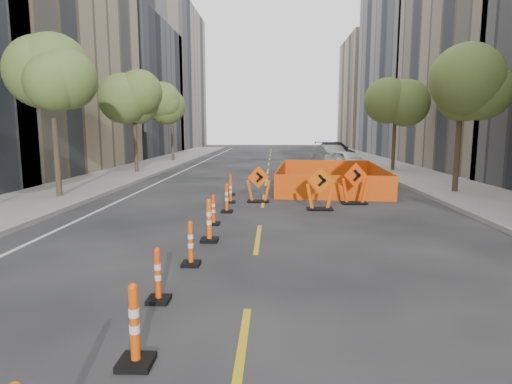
{
  "coord_description": "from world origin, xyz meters",
  "views": [
    {
      "loc": [
        0.41,
        -7.01,
        2.89
      ],
      "look_at": [
        -0.09,
        4.99,
        1.1
      ],
      "focal_mm": 30.0,
      "sensor_mm": 36.0,
      "label": 1
    }
  ],
  "objects_px": {
    "channelizer_6": "(227,198)",
    "channelizer_7": "(231,191)",
    "channelizer_5": "(213,210)",
    "channelizer_8": "(231,185)",
    "channelizer_1": "(134,325)",
    "parked_car_far": "(334,151)",
    "chevron_sign_right": "(355,183)",
    "channelizer_4": "(209,220)",
    "parked_car_mid": "(331,155)",
    "parked_car_near": "(348,161)",
    "channelizer_3": "(191,243)",
    "chevron_sign_left": "(258,184)",
    "chevron_sign_center": "(320,189)",
    "channelizer_2": "(158,275)"
  },
  "relations": [
    {
      "from": "channelizer_4",
      "to": "chevron_sign_center",
      "type": "bearing_deg",
      "value": 53.6
    },
    {
      "from": "parked_car_mid",
      "to": "channelizer_7",
      "type": "bearing_deg",
      "value": -124.46
    },
    {
      "from": "channelizer_4",
      "to": "channelizer_7",
      "type": "distance_m",
      "value": 5.83
    },
    {
      "from": "channelizer_6",
      "to": "channelizer_7",
      "type": "bearing_deg",
      "value": 91.86
    },
    {
      "from": "channelizer_5",
      "to": "channelizer_1",
      "type": "bearing_deg",
      "value": -89.02
    },
    {
      "from": "channelizer_5",
      "to": "channelizer_8",
      "type": "xyz_separation_m",
      "value": [
        -0.07,
        5.83,
        0.0
      ]
    },
    {
      "from": "parked_car_far",
      "to": "parked_car_near",
      "type": "bearing_deg",
      "value": -107.05
    },
    {
      "from": "parked_car_far",
      "to": "channelizer_5",
      "type": "bearing_deg",
      "value": -118.85
    },
    {
      "from": "chevron_sign_center",
      "to": "chevron_sign_right",
      "type": "height_order",
      "value": "chevron_sign_right"
    },
    {
      "from": "channelizer_1",
      "to": "channelizer_5",
      "type": "xyz_separation_m",
      "value": [
        -0.13,
        7.77,
        -0.06
      ]
    },
    {
      "from": "chevron_sign_center",
      "to": "parked_car_near",
      "type": "bearing_deg",
      "value": 97.28
    },
    {
      "from": "channelizer_6",
      "to": "parked_car_far",
      "type": "relative_size",
      "value": 0.18
    },
    {
      "from": "channelizer_1",
      "to": "channelizer_3",
      "type": "relative_size",
      "value": 1.09
    },
    {
      "from": "channelizer_4",
      "to": "channelizer_6",
      "type": "xyz_separation_m",
      "value": [
        0.03,
        3.88,
        -0.05
      ]
    },
    {
      "from": "chevron_sign_right",
      "to": "chevron_sign_left",
      "type": "bearing_deg",
      "value": 156.97
    },
    {
      "from": "channelizer_1",
      "to": "chevron_sign_center",
      "type": "xyz_separation_m",
      "value": [
        3.34,
        10.31,
        0.24
      ]
    },
    {
      "from": "channelizer_2",
      "to": "channelizer_1",
      "type": "bearing_deg",
      "value": -82.86
    },
    {
      "from": "channelizer_8",
      "to": "chevron_sign_right",
      "type": "relative_size",
      "value": 0.58
    },
    {
      "from": "channelizer_8",
      "to": "parked_car_mid",
      "type": "height_order",
      "value": "parked_car_mid"
    },
    {
      "from": "channelizer_6",
      "to": "chevron_sign_right",
      "type": "distance_m",
      "value": 5.1
    },
    {
      "from": "channelizer_1",
      "to": "parked_car_far",
      "type": "relative_size",
      "value": 0.18
    },
    {
      "from": "chevron_sign_center",
      "to": "channelizer_2",
      "type": "bearing_deg",
      "value": -92.62
    },
    {
      "from": "channelizer_4",
      "to": "parked_car_mid",
      "type": "height_order",
      "value": "parked_car_mid"
    },
    {
      "from": "channelizer_1",
      "to": "channelizer_7",
      "type": "xyz_separation_m",
      "value": [
        -0.01,
        11.65,
        -0.06
      ]
    },
    {
      "from": "chevron_sign_left",
      "to": "channelizer_7",
      "type": "bearing_deg",
      "value": 172.18
    },
    {
      "from": "channelizer_4",
      "to": "channelizer_5",
      "type": "relative_size",
      "value": 1.2
    },
    {
      "from": "chevron_sign_left",
      "to": "chevron_sign_right",
      "type": "bearing_deg",
      "value": -22.15
    },
    {
      "from": "channelizer_3",
      "to": "parked_car_near",
      "type": "height_order",
      "value": "parked_car_near"
    },
    {
      "from": "channelizer_7",
      "to": "chevron_sign_left",
      "type": "height_order",
      "value": "chevron_sign_left"
    },
    {
      "from": "parked_car_near",
      "to": "channelizer_2",
      "type": "bearing_deg",
      "value": -131.2
    },
    {
      "from": "chevron_sign_left",
      "to": "chevron_sign_center",
      "type": "distance_m",
      "value": 2.73
    },
    {
      "from": "channelizer_3",
      "to": "chevron_sign_left",
      "type": "distance_m",
      "value": 8.05
    },
    {
      "from": "channelizer_8",
      "to": "channelizer_4",
      "type": "bearing_deg",
      "value": -88.3
    },
    {
      "from": "channelizer_5",
      "to": "channelizer_4",
      "type": "bearing_deg",
      "value": -85.16
    },
    {
      "from": "channelizer_5",
      "to": "chevron_sign_left",
      "type": "bearing_deg",
      "value": 73.49
    },
    {
      "from": "channelizer_7",
      "to": "channelizer_3",
      "type": "bearing_deg",
      "value": -90.47
    },
    {
      "from": "parked_car_near",
      "to": "channelizer_1",
      "type": "bearing_deg",
      "value": -129.4
    },
    {
      "from": "channelizer_3",
      "to": "channelizer_1",
      "type": "bearing_deg",
      "value": -88.99
    },
    {
      "from": "channelizer_4",
      "to": "parked_car_near",
      "type": "bearing_deg",
      "value": 70.44
    },
    {
      "from": "channelizer_1",
      "to": "channelizer_4",
      "type": "bearing_deg",
      "value": 89.68
    },
    {
      "from": "parked_car_mid",
      "to": "parked_car_near",
      "type": "bearing_deg",
      "value": -100.21
    },
    {
      "from": "channelizer_2",
      "to": "chevron_sign_center",
      "type": "bearing_deg",
      "value": 66.82
    },
    {
      "from": "channelizer_8",
      "to": "parked_car_far",
      "type": "bearing_deg",
      "value": 71.04
    },
    {
      "from": "channelizer_5",
      "to": "chevron_sign_right",
      "type": "distance_m",
      "value": 6.24
    },
    {
      "from": "channelizer_1",
      "to": "parked_car_far",
      "type": "xyz_separation_m",
      "value": [
        7.35,
        35.57,
        0.3
      ]
    },
    {
      "from": "channelizer_8",
      "to": "parked_car_far",
      "type": "relative_size",
      "value": 0.16
    },
    {
      "from": "parked_car_far",
      "to": "chevron_sign_left",
      "type": "bearing_deg",
      "value": -118.6
    },
    {
      "from": "channelizer_1",
      "to": "parked_car_near",
      "type": "distance_m",
      "value": 25.59
    },
    {
      "from": "channelizer_1",
      "to": "parked_car_mid",
      "type": "xyz_separation_m",
      "value": [
        6.28,
        29.74,
        0.26
      ]
    },
    {
      "from": "parked_car_far",
      "to": "channelizer_4",
      "type": "bearing_deg",
      "value": -117.61
    }
  ]
}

